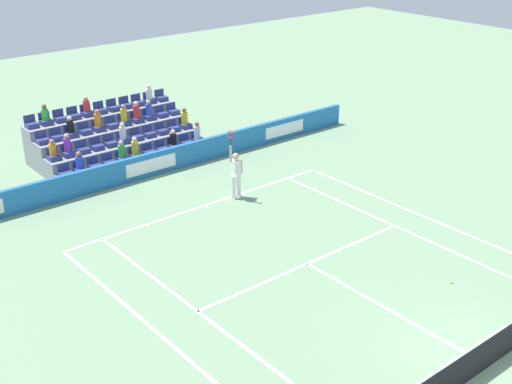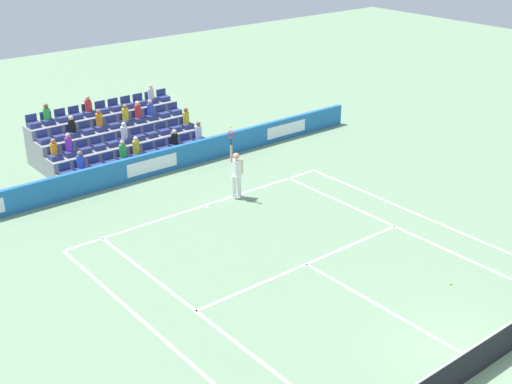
% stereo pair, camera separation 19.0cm
% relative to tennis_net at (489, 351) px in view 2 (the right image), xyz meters
% --- Properties ---
extents(ground_plane, '(80.00, 80.00, 0.00)m').
position_rel_tennis_net_xyz_m(ground_plane, '(0.00, 0.00, -0.49)').
color(ground_plane, gray).
extents(line_baseline, '(10.97, 0.10, 0.01)m').
position_rel_tennis_net_xyz_m(line_baseline, '(0.00, -11.89, -0.49)').
color(line_baseline, white).
rests_on(line_baseline, ground).
extents(line_service, '(8.23, 0.10, 0.01)m').
position_rel_tennis_net_xyz_m(line_service, '(0.00, -6.40, -0.49)').
color(line_service, white).
rests_on(line_service, ground).
extents(line_centre_service, '(0.10, 6.40, 0.01)m').
position_rel_tennis_net_xyz_m(line_centre_service, '(0.00, -3.20, -0.49)').
color(line_centre_service, white).
rests_on(line_centre_service, ground).
extents(line_singles_sideline_left, '(0.10, 11.89, 0.01)m').
position_rel_tennis_net_xyz_m(line_singles_sideline_left, '(4.12, -5.95, -0.49)').
color(line_singles_sideline_left, white).
rests_on(line_singles_sideline_left, ground).
extents(line_singles_sideline_right, '(0.10, 11.89, 0.01)m').
position_rel_tennis_net_xyz_m(line_singles_sideline_right, '(-4.12, -5.95, -0.49)').
color(line_singles_sideline_right, white).
rests_on(line_singles_sideline_right, ground).
extents(line_doubles_sideline_left, '(0.10, 11.89, 0.01)m').
position_rel_tennis_net_xyz_m(line_doubles_sideline_left, '(5.49, -5.95, -0.49)').
color(line_doubles_sideline_left, white).
rests_on(line_doubles_sideline_left, ground).
extents(line_doubles_sideline_right, '(0.10, 11.89, 0.01)m').
position_rel_tennis_net_xyz_m(line_doubles_sideline_right, '(-5.49, -5.95, -0.49)').
color(line_doubles_sideline_right, white).
rests_on(line_doubles_sideline_right, ground).
extents(line_centre_mark, '(0.10, 0.20, 0.01)m').
position_rel_tennis_net_xyz_m(line_centre_mark, '(0.00, -11.79, -0.49)').
color(line_centre_mark, white).
rests_on(line_centre_mark, ground).
extents(sponsor_barrier, '(21.40, 0.22, 0.97)m').
position_rel_tennis_net_xyz_m(sponsor_barrier, '(-0.00, -15.61, -0.01)').
color(sponsor_barrier, '#1E66AD').
rests_on(sponsor_barrier, ground).
extents(tennis_net, '(11.97, 0.10, 1.07)m').
position_rel_tennis_net_xyz_m(tennis_net, '(0.00, 0.00, 0.00)').
color(tennis_net, '#33383D').
rests_on(tennis_net, ground).
extents(tennis_player, '(0.53, 0.36, 2.85)m').
position_rel_tennis_net_xyz_m(tennis_player, '(-1.35, -11.72, 0.50)').
color(tennis_player, white).
rests_on(tennis_player, ground).
extents(stadium_stand, '(6.82, 3.80, 2.56)m').
position_rel_tennis_net_xyz_m(stadium_stand, '(-0.00, -18.54, 0.20)').
color(stadium_stand, gray).
rests_on(stadium_stand, ground).
extents(loose_tennis_ball, '(0.07, 0.07, 0.07)m').
position_rel_tennis_net_xyz_m(loose_tennis_ball, '(-2.47, -2.88, -0.46)').
color(loose_tennis_ball, '#D1E533').
rests_on(loose_tennis_ball, ground).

